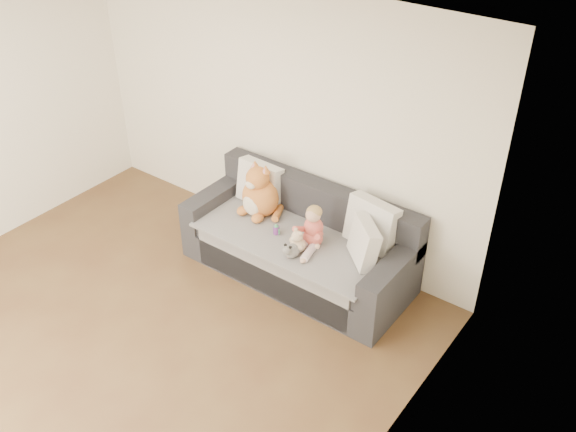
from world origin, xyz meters
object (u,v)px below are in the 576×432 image
object	(u,v)px
plush_cat	(259,195)
sippy_cup	(276,229)
toddler	(312,230)
sofa	(300,245)
teddy_bear	(297,243)

from	to	relation	value
plush_cat	sippy_cup	distance (m)	0.42
toddler	sippy_cup	world-z (taller)	toddler
sofa	teddy_bear	distance (m)	0.40
teddy_bear	sofa	bearing A→B (deg)	141.96
toddler	sippy_cup	xyz separation A→B (m)	(-0.37, -0.04, -0.11)
sofa	sippy_cup	world-z (taller)	sofa
toddler	teddy_bear	size ratio (longest dim) A/B	1.75
sofa	plush_cat	bearing A→B (deg)	177.47
toddler	teddy_bear	world-z (taller)	toddler
teddy_bear	toddler	bearing A→B (deg)	91.56
sofa	teddy_bear	bearing A→B (deg)	-59.08
plush_cat	toddler	bearing A→B (deg)	-6.00
teddy_bear	sippy_cup	distance (m)	0.33
toddler	plush_cat	xyz separation A→B (m)	(-0.71, 0.14, 0.04)
plush_cat	sippy_cup	xyz separation A→B (m)	(0.35, -0.19, -0.15)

